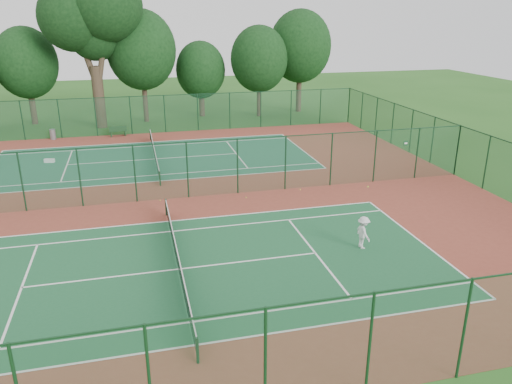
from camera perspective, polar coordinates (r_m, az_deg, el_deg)
ground at (r=30.66m, az=-10.55°, el=-0.83°), size 120.00×120.00×0.00m
red_pad at (r=30.65m, az=-10.55°, el=-0.82°), size 40.00×36.00×0.01m
court_near at (r=22.45m, az=-8.88°, el=-8.72°), size 23.77×10.97×0.01m
court_far at (r=39.21m, az=-11.49°, el=3.72°), size 23.77×10.97×0.01m
fence_north at (r=47.57m, az=-12.25°, el=8.65°), size 40.00×0.09×3.50m
fence_south at (r=14.00m, az=-5.40°, el=-19.76°), size 40.00×0.09×3.50m
fence_east at (r=36.90m, az=22.02°, el=4.45°), size 0.09×36.00×3.50m
fence_divider at (r=30.09m, az=-10.75°, el=2.31°), size 40.00×0.09×3.50m
tennis_net_near at (r=22.20m, az=-8.95°, el=-7.52°), size 0.10×12.90×0.97m
tennis_net_far at (r=39.07m, az=-11.54°, el=4.46°), size 0.10×12.90×0.97m
player_near at (r=24.27m, az=12.15°, el=-4.54°), size 0.68×1.08×1.60m
trash_bin at (r=47.93m, az=-22.21°, el=6.12°), size 0.57×0.57×0.91m
bench at (r=47.20m, az=-15.50°, el=6.74°), size 1.60×0.68×0.96m
kit_bag at (r=40.60m, az=-22.54°, el=3.33°), size 0.78×0.43×0.28m
stray_ball_a at (r=30.35m, az=-1.13°, el=-0.61°), size 0.07×0.07×0.07m
stray_ball_b at (r=31.80m, az=5.08°, el=0.29°), size 0.07×0.07×0.07m
stray_ball_c at (r=30.41m, az=-10.91°, el=-0.94°), size 0.07×0.07×0.07m
big_tree at (r=50.70m, az=-18.28°, el=18.54°), size 9.47×6.93×14.54m
evergreen_row at (r=54.05m, az=-11.87°, el=8.09°), size 39.00×5.00×12.00m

